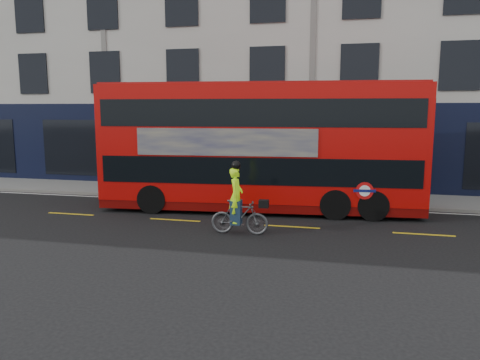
% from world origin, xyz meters
% --- Properties ---
extents(ground, '(120.00, 120.00, 0.00)m').
position_xyz_m(ground, '(0.00, 0.00, 0.00)').
color(ground, black).
rests_on(ground, ground).
extents(pavement, '(60.00, 3.00, 0.12)m').
position_xyz_m(pavement, '(0.00, 6.50, 0.06)').
color(pavement, slate).
rests_on(pavement, ground).
extents(kerb, '(60.00, 0.12, 0.13)m').
position_xyz_m(kerb, '(0.00, 5.00, 0.07)').
color(kerb, slate).
rests_on(kerb, ground).
extents(building_terrace, '(50.00, 10.07, 15.00)m').
position_xyz_m(building_terrace, '(0.00, 12.94, 7.49)').
color(building_terrace, beige).
rests_on(building_terrace, ground).
extents(road_edge_line, '(58.00, 0.10, 0.01)m').
position_xyz_m(road_edge_line, '(0.00, 4.70, 0.00)').
color(road_edge_line, silver).
rests_on(road_edge_line, ground).
extents(lane_dashes, '(58.00, 0.12, 0.01)m').
position_xyz_m(lane_dashes, '(0.00, 1.50, 0.00)').
color(lane_dashes, gold).
rests_on(lane_dashes, ground).
extents(bus, '(11.79, 3.62, 4.68)m').
position_xyz_m(bus, '(-1.47, 3.80, 2.40)').
color(bus, '#BA0907').
rests_on(bus, ground).
extents(cyclist, '(1.77, 0.62, 2.24)m').
position_xyz_m(cyclist, '(-1.47, 0.25, 0.75)').
color(cyclist, '#4C4F52').
rests_on(cyclist, ground).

